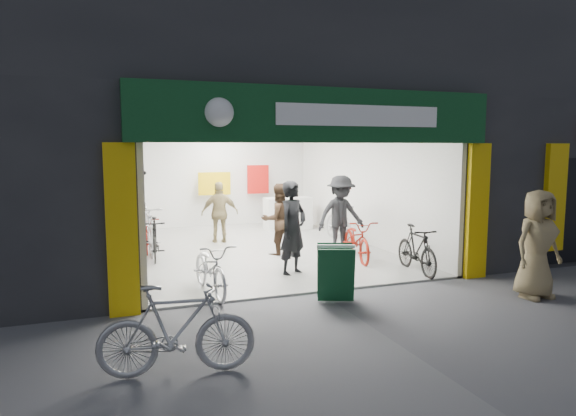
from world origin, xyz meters
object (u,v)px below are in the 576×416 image
pedestrian_near (537,244)px  bike_right_front (417,250)px  parked_bike (177,330)px  sandwich_board (335,271)px  bike_left_front (210,268)px

pedestrian_near → bike_right_front: bearing=111.8°
bike_right_front → parked_bike: bearing=-143.1°
bike_right_front → sandwich_board: (-2.32, -1.10, 0.02)m
bike_left_front → parked_bike: size_ratio=1.01×
bike_right_front → pedestrian_near: 2.33m
parked_bike → pedestrian_near: pedestrian_near is taller
parked_bike → sandwich_board: bearing=-47.8°
sandwich_board → pedestrian_near: bearing=4.7°
bike_left_front → sandwich_board: size_ratio=1.92×
bike_right_front → pedestrian_near: size_ratio=0.88×
sandwich_board → parked_bike: bearing=-124.8°
bike_left_front → parked_bike: parked_bike is taller
bike_right_front → sandwich_board: bearing=-147.8°
parked_bike → pedestrian_near: 6.18m
pedestrian_near → sandwich_board: 3.42m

